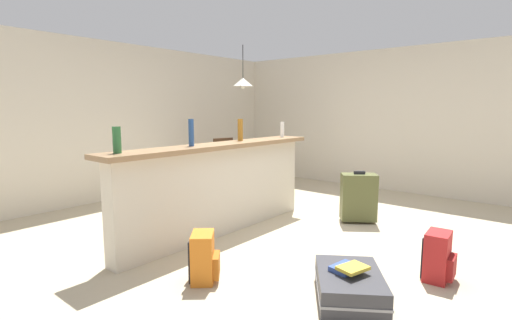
{
  "coord_description": "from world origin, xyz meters",
  "views": [
    {
      "loc": [
        -3.65,
        -2.62,
        1.47
      ],
      "look_at": [
        0.22,
        0.62,
        0.77
      ],
      "focal_mm": 26.49,
      "sensor_mm": 36.0,
      "label": 1
    }
  ],
  "objects_px": {
    "pendant_lamp": "(243,82)",
    "book_stack": "(348,268)",
    "bottle_green": "(117,140)",
    "bottle_white": "(282,129)",
    "bottle_amber": "(240,130)",
    "dining_table": "(244,156)",
    "bottle_blue": "(191,133)",
    "dining_chair_far_side": "(221,160)",
    "backpack_orange": "(204,258)",
    "dining_chair_near_partition": "(268,167)",
    "suitcase_upright_olive": "(358,197)",
    "backpack_red": "(438,257)",
    "suitcase_flat_charcoal": "(349,286)"
  },
  "relations": [
    {
      "from": "bottle_blue",
      "to": "pendant_lamp",
      "type": "relative_size",
      "value": 0.4
    },
    {
      "from": "pendant_lamp",
      "to": "backpack_red",
      "type": "height_order",
      "value": "pendant_lamp"
    },
    {
      "from": "suitcase_flat_charcoal",
      "to": "dining_chair_far_side",
      "type": "bearing_deg",
      "value": 58.18
    },
    {
      "from": "dining_chair_far_side",
      "to": "book_stack",
      "type": "relative_size",
      "value": 3.31
    },
    {
      "from": "dining_chair_far_side",
      "to": "book_stack",
      "type": "distance_m",
      "value": 4.37
    },
    {
      "from": "bottle_blue",
      "to": "dining_chair_near_partition",
      "type": "relative_size",
      "value": 0.31
    },
    {
      "from": "bottle_green",
      "to": "suitcase_upright_olive",
      "type": "relative_size",
      "value": 0.36
    },
    {
      "from": "dining_table",
      "to": "suitcase_flat_charcoal",
      "type": "relative_size",
      "value": 1.26
    },
    {
      "from": "bottle_green",
      "to": "dining_chair_far_side",
      "type": "height_order",
      "value": "bottle_green"
    },
    {
      "from": "bottle_amber",
      "to": "dining_chair_near_partition",
      "type": "distance_m",
      "value": 1.61
    },
    {
      "from": "bottle_green",
      "to": "dining_chair_near_partition",
      "type": "height_order",
      "value": "bottle_green"
    },
    {
      "from": "bottle_white",
      "to": "pendant_lamp",
      "type": "bearing_deg",
      "value": 68.19
    },
    {
      "from": "pendant_lamp",
      "to": "book_stack",
      "type": "distance_m",
      "value": 4.12
    },
    {
      "from": "bottle_white",
      "to": "backpack_orange",
      "type": "distance_m",
      "value": 2.58
    },
    {
      "from": "dining_table",
      "to": "suitcase_flat_charcoal",
      "type": "xyz_separation_m",
      "value": [
        -2.3,
        -3.12,
        -0.54
      ]
    },
    {
      "from": "dining_chair_far_side",
      "to": "backpack_orange",
      "type": "relative_size",
      "value": 2.21
    },
    {
      "from": "pendant_lamp",
      "to": "suitcase_upright_olive",
      "type": "height_order",
      "value": "pendant_lamp"
    },
    {
      "from": "dining_chair_near_partition",
      "to": "bottle_blue",
      "type": "bearing_deg",
      "value": -163.31
    },
    {
      "from": "bottle_amber",
      "to": "pendant_lamp",
      "type": "height_order",
      "value": "pendant_lamp"
    },
    {
      "from": "bottle_white",
      "to": "bottle_blue",
      "type": "bearing_deg",
      "value": -179.64
    },
    {
      "from": "bottle_green",
      "to": "bottle_white",
      "type": "relative_size",
      "value": 1.13
    },
    {
      "from": "suitcase_upright_olive",
      "to": "dining_chair_near_partition",
      "type": "bearing_deg",
      "value": 79.53
    },
    {
      "from": "dining_chair_near_partition",
      "to": "backpack_red",
      "type": "height_order",
      "value": "dining_chair_near_partition"
    },
    {
      "from": "dining_chair_far_side",
      "to": "suitcase_flat_charcoal",
      "type": "height_order",
      "value": "dining_chair_far_side"
    },
    {
      "from": "pendant_lamp",
      "to": "suitcase_upright_olive",
      "type": "distance_m",
      "value": 2.75
    },
    {
      "from": "pendant_lamp",
      "to": "bottle_green",
      "type": "bearing_deg",
      "value": -159.01
    },
    {
      "from": "backpack_red",
      "to": "bottle_blue",
      "type": "bearing_deg",
      "value": 107.11
    },
    {
      "from": "suitcase_flat_charcoal",
      "to": "book_stack",
      "type": "height_order",
      "value": "book_stack"
    },
    {
      "from": "bottle_blue",
      "to": "dining_chair_far_side",
      "type": "height_order",
      "value": "bottle_blue"
    },
    {
      "from": "dining_table",
      "to": "dining_chair_near_partition",
      "type": "bearing_deg",
      "value": -94.74
    },
    {
      "from": "backpack_orange",
      "to": "suitcase_upright_olive",
      "type": "bearing_deg",
      "value": -6.48
    },
    {
      "from": "bottle_blue",
      "to": "suitcase_upright_olive",
      "type": "xyz_separation_m",
      "value": [
        1.84,
        -1.09,
        -0.88
      ]
    },
    {
      "from": "bottle_blue",
      "to": "book_stack",
      "type": "bearing_deg",
      "value": -92.64
    },
    {
      "from": "bottle_green",
      "to": "book_stack",
      "type": "relative_size",
      "value": 0.86
    },
    {
      "from": "dining_chair_near_partition",
      "to": "pendant_lamp",
      "type": "distance_m",
      "value": 1.47
    },
    {
      "from": "backpack_red",
      "to": "backpack_orange",
      "type": "height_order",
      "value": "same"
    },
    {
      "from": "bottle_green",
      "to": "dining_chair_far_side",
      "type": "bearing_deg",
      "value": 30.23
    },
    {
      "from": "bottle_amber",
      "to": "suitcase_upright_olive",
      "type": "xyz_separation_m",
      "value": [
        1.01,
        -1.14,
        -0.87
      ]
    },
    {
      "from": "suitcase_flat_charcoal",
      "to": "bottle_blue",
      "type": "bearing_deg",
      "value": 87.38
    },
    {
      "from": "dining_chair_far_side",
      "to": "suitcase_flat_charcoal",
      "type": "xyz_separation_m",
      "value": [
        -2.31,
        -3.72,
        -0.41
      ]
    },
    {
      "from": "backpack_orange",
      "to": "book_stack",
      "type": "xyz_separation_m",
      "value": [
        0.49,
        -1.09,
        0.05
      ]
    },
    {
      "from": "bottle_amber",
      "to": "bottle_white",
      "type": "relative_size",
      "value": 1.27
    },
    {
      "from": "bottle_blue",
      "to": "pendant_lamp",
      "type": "bearing_deg",
      "value": 28.59
    },
    {
      "from": "suitcase_flat_charcoal",
      "to": "suitcase_upright_olive",
      "type": "xyz_separation_m",
      "value": [
        1.93,
        0.83,
        0.22
      ]
    },
    {
      "from": "bottle_blue",
      "to": "backpack_red",
      "type": "relative_size",
      "value": 0.69
    },
    {
      "from": "bottle_blue",
      "to": "backpack_orange",
      "type": "distance_m",
      "value": 1.42
    },
    {
      "from": "bottle_blue",
      "to": "dining_chair_near_partition",
      "type": "bearing_deg",
      "value": 16.69
    },
    {
      "from": "bottle_green",
      "to": "dining_table",
      "type": "relative_size",
      "value": 0.22
    },
    {
      "from": "bottle_amber",
      "to": "pendant_lamp",
      "type": "relative_size",
      "value": 0.38
    },
    {
      "from": "bottle_green",
      "to": "bottle_white",
      "type": "distance_m",
      "value": 2.52
    }
  ]
}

